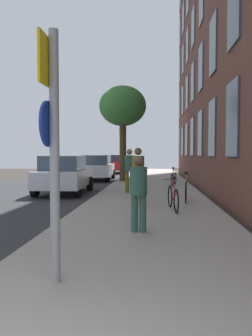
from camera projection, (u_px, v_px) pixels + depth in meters
name	position (u px, v px, depth m)	size (l,w,h in m)	color
ground_plane	(81.00, 188.00, 16.32)	(41.80, 41.80, 0.00)	#332D28
road_asphalt	(40.00, 188.00, 16.50)	(7.00, 38.00, 0.01)	#2D2D30
sidewalk	(150.00, 187.00, 16.02)	(4.20, 38.00, 0.12)	#9E9389
sign_post	(52.00, 137.00, 3.96)	(0.16, 0.60, 3.08)	gray
traffic_light	(123.00, 140.00, 19.45)	(0.43, 0.24, 3.52)	black
tree_near	(123.00, 107.00, 19.01)	(2.74, 2.74, 5.57)	#4C3823
bicycle_0	(173.00, 197.00, 9.20)	(0.42, 1.62, 0.95)	black
bicycle_1	(186.00, 189.00, 11.03)	(0.42, 1.78, 0.98)	black
bicycle_2	(174.00, 178.00, 16.67)	(0.51, 1.59, 0.92)	black
pedestrian_0	(139.00, 189.00, 6.59)	(0.38, 0.38, 1.55)	#33594C
pedestrian_1	(138.00, 172.00, 10.42)	(0.54, 0.54, 1.79)	olive
pedestrian_2	(129.00, 168.00, 13.38)	(0.55, 0.55, 1.79)	olive
car_0	(64.00, 174.00, 13.97)	(2.04, 4.06, 1.62)	silver
car_1	(97.00, 167.00, 21.19)	(2.08, 4.52, 1.62)	silver
car_2	(114.00, 164.00, 29.07)	(1.86, 4.15, 1.62)	red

